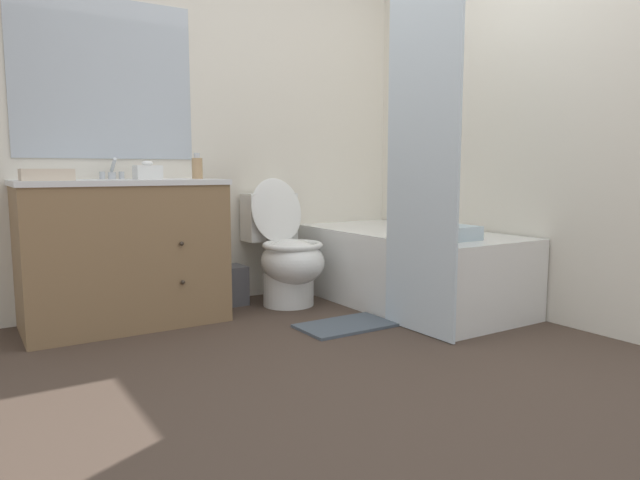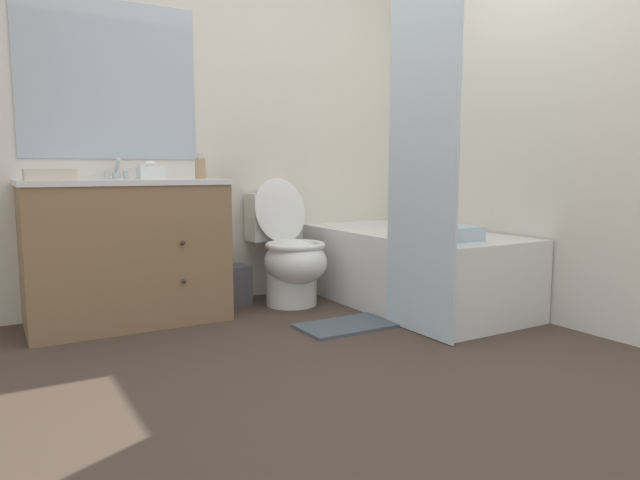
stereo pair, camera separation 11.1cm
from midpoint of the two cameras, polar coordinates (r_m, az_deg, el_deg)
ground_plane at (r=2.57m, az=5.78°, el=-13.08°), size 14.00×14.00×0.00m
wall_back at (r=3.95m, az=-10.34°, el=12.29°), size 8.00×0.06×2.50m
wall_right at (r=3.98m, az=13.76°, el=12.14°), size 0.05×2.72×2.50m
vanity_cabinet at (r=3.44m, az=-19.93°, el=-1.07°), size 1.10×0.58×0.83m
sink_faucet at (r=3.60m, az=-20.90°, el=6.27°), size 0.14×0.12×0.12m
toilet at (r=3.74m, az=-4.23°, el=-1.62°), size 0.39×0.64×0.83m
bathtub at (r=3.79m, az=7.97°, el=-2.71°), size 0.77×1.55×0.49m
shower_curtain at (r=3.07m, az=9.12°, el=9.27°), size 0.01×0.54×2.00m
wastebasket at (r=3.81m, az=-10.05°, el=-4.51°), size 0.23×0.19×0.26m
tissue_box at (r=3.49m, az=-17.74°, el=6.51°), size 0.15×0.12×0.11m
soap_dispenser at (r=3.57m, az=-13.06°, el=7.07°), size 0.06×0.06×0.15m
hand_towel_folded at (r=3.23m, az=-26.56°, el=5.87°), size 0.24×0.17×0.06m
bath_towel_folded at (r=3.30m, az=11.63°, el=0.69°), size 0.33×0.25×0.08m
bath_mat at (r=3.26m, az=1.57°, el=-8.54°), size 0.53×0.32×0.02m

